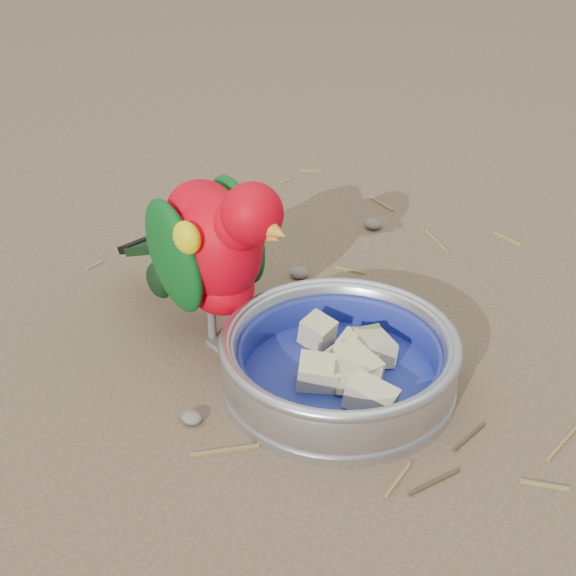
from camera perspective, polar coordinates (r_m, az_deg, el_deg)
The scene contains 6 objects.
ground at distance 0.87m, azimuth 4.97°, elevation -7.73°, with size 60.00×60.00×0.00m, color brown.
food_bowl at distance 0.89m, azimuth 3.29°, elevation -6.07°, with size 0.23×0.23×0.02m, color #B2B2BA.
bowl_wall at distance 0.88m, azimuth 3.35°, elevation -4.51°, with size 0.23×0.23×0.04m, color #B2B2BA, non-canonical shape.
fruit_wedges at distance 0.88m, azimuth 3.34°, elevation -4.88°, with size 0.14×0.14×0.03m, color beige, non-canonical shape.
lory_parrot at distance 0.92m, azimuth -4.66°, elevation 1.91°, with size 0.11×0.24×0.19m, color red, non-canonical shape.
ground_debris at distance 0.94m, azimuth 4.90°, elevation -4.16°, with size 0.90×0.80×0.01m, color olive, non-canonical shape.
Camera 1 is at (0.34, -0.59, 0.55)m, focal length 55.00 mm.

